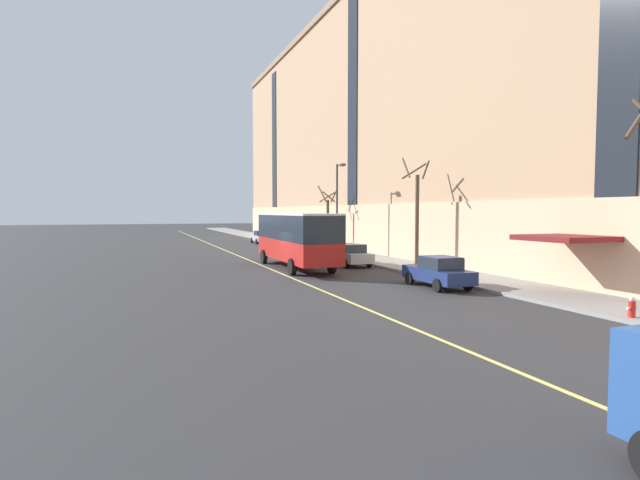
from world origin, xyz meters
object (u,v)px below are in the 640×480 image
object	(u,v)px
street_tree_mid_block	(417,213)
street_lamp	(338,200)
street_tree_far_uptown	(328,218)
parked_car_silver_4	(261,237)
parked_car_silver_1	(350,254)
fire_hydrant	(632,307)
parked_car_black_0	(295,243)
city_bus	(296,237)
parked_car_navy_2	(438,272)

from	to	relation	value
street_tree_mid_block	street_lamp	distance (m)	10.14
street_tree_mid_block	street_tree_far_uptown	size ratio (longest dim) A/B	1.18
parked_car_silver_4	street_lamp	xyz separation A→B (m)	(1.75, -19.36, 3.95)
parked_car_silver_1	street_lamp	world-z (taller)	street_lamp
street_lamp	fire_hydrant	size ratio (longest dim) A/B	10.51
parked_car_black_0	parked_car_silver_4	world-z (taller)	same
city_bus	street_tree_mid_block	world-z (taller)	street_tree_mid_block
street_lamp	street_tree_far_uptown	bearing A→B (deg)	76.43
street_lamp	fire_hydrant	xyz separation A→B (m)	(-0.10, -26.34, -4.24)
street_tree_mid_block	parked_car_navy_2	bearing A→B (deg)	-113.87
street_tree_far_uptown	parked_car_silver_1	bearing A→B (deg)	-104.84
street_tree_far_uptown	street_tree_mid_block	bearing A→B (deg)	-90.04
city_bus	parked_car_silver_1	xyz separation A→B (m)	(4.03, 0.29, -1.34)
city_bus	parked_car_silver_1	world-z (taller)	city_bus
parked_car_black_0	street_tree_far_uptown	distance (m)	3.96
parked_car_silver_1	street_tree_mid_block	xyz separation A→B (m)	(3.33, -3.30, 2.91)
parked_car_silver_1	parked_car_silver_4	xyz separation A→B (m)	(0.16, 26.04, -0.00)
parked_car_silver_4	street_tree_mid_block	size ratio (longest dim) A/B	0.62
parked_car_silver_1	parked_car_black_0	bearing A→B (deg)	88.94
fire_hydrant	city_bus	bearing A→B (deg)	106.78
parked_car_black_0	parked_car_silver_4	size ratio (longest dim) A/B	1.00
parked_car_navy_2	street_lamp	size ratio (longest dim) A/B	0.56
fire_hydrant	parked_car_silver_4	bearing A→B (deg)	92.07
city_bus	parked_car_silver_4	bearing A→B (deg)	80.95
parked_car_black_0	fire_hydrant	bearing A→B (deg)	-87.28
parked_car_silver_1	street_tree_far_uptown	distance (m)	13.24
parked_car_silver_4	fire_hydrant	size ratio (longest dim) A/B	6.19
parked_car_silver_1	street_tree_mid_block	distance (m)	5.51
parked_car_navy_2	street_tree_far_uptown	size ratio (longest dim) A/B	0.70
street_tree_far_uptown	parked_car_silver_4	bearing A→B (deg)	103.29
parked_car_navy_2	parked_car_silver_1	bearing A→B (deg)	90.22
parked_car_silver_4	fire_hydrant	world-z (taller)	parked_car_silver_4
parked_car_navy_2	fire_hydrant	world-z (taller)	parked_car_navy_2
parked_car_silver_1	fire_hydrant	size ratio (longest dim) A/B	6.59
parked_car_silver_4	street_tree_mid_block	bearing A→B (deg)	-83.84
city_bus	street_tree_mid_block	xyz separation A→B (m)	(7.36, -3.02, 1.57)
parked_car_silver_4	parked_car_silver_1	bearing A→B (deg)	-90.35
street_tree_mid_block	street_tree_far_uptown	world-z (taller)	street_tree_mid_block
parked_car_silver_4	street_lamp	distance (m)	19.83
street_lamp	street_tree_mid_block	bearing A→B (deg)	-81.93
parked_car_navy_2	parked_car_silver_4	world-z (taller)	same
parked_car_silver_1	city_bus	bearing A→B (deg)	-175.95
street_tree_mid_block	fire_hydrant	bearing A→B (deg)	-95.29
fire_hydrant	parked_car_navy_2	bearing A→B (deg)	101.18
street_tree_mid_block	street_tree_far_uptown	bearing A→B (deg)	89.96
street_lamp	parked_car_black_0	bearing A→B (deg)	104.27
parked_car_navy_2	street_tree_mid_block	xyz separation A→B (m)	(3.28, 7.42, 2.91)
city_bus	street_tree_mid_block	size ratio (longest dim) A/B	1.53
street_lamp	parked_car_silver_1	bearing A→B (deg)	-105.95
parked_car_navy_2	street_tree_mid_block	size ratio (longest dim) A/B	0.59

